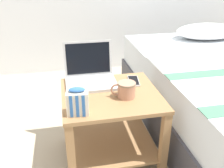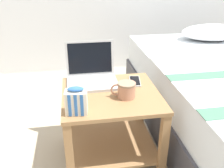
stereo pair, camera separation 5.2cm
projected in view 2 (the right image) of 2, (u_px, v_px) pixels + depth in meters
name	position (u px, v px, depth m)	size (l,w,h in m)	color
ground_plane	(111.00, 156.00, 1.70)	(8.00, 8.00, 0.00)	tan
bedside_table	(111.00, 117.00, 1.57)	(0.58, 0.54, 0.48)	#997047
laptop	(92.00, 75.00, 1.62)	(0.32, 0.27, 0.25)	#B7BABC
mug_front_left	(126.00, 89.00, 1.43)	(0.14, 0.10, 0.09)	tan
snack_bag	(76.00, 101.00, 1.27)	(0.12, 0.09, 0.15)	silver
cell_phone	(135.00, 81.00, 1.64)	(0.09, 0.17, 0.01)	#B7BABC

